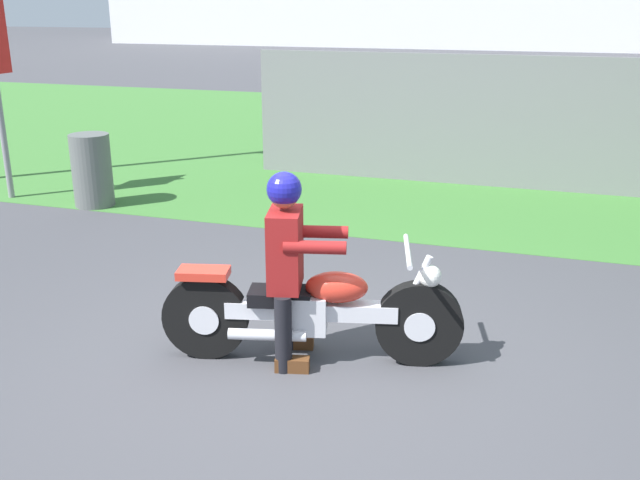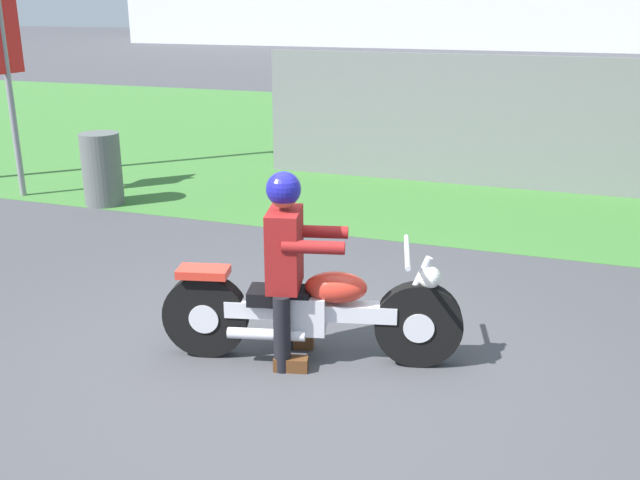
# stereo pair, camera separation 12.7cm
# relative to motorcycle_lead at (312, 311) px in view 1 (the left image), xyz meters

# --- Properties ---
(ground) EXTENTS (120.00, 120.00, 0.00)m
(ground) POSITION_rel_motorcycle_lead_xyz_m (-0.03, -0.20, -0.38)
(ground) COLOR #424247
(grass_verge) EXTENTS (60.00, 12.00, 0.01)m
(grass_verge) POSITION_rel_motorcycle_lead_xyz_m (-0.03, 8.84, -0.38)
(grass_verge) COLOR #3D7533
(grass_verge) RESTS_ON ground
(motorcycle_lead) EXTENTS (2.11, 0.81, 0.87)m
(motorcycle_lead) POSITION_rel_motorcycle_lead_xyz_m (0.00, 0.00, 0.00)
(motorcycle_lead) COLOR black
(motorcycle_lead) RESTS_ON ground
(rider_lead) EXTENTS (0.62, 0.55, 1.39)m
(rider_lead) POSITION_rel_motorcycle_lead_xyz_m (-0.16, -0.04, 0.43)
(rider_lead) COLOR black
(rider_lead) RESTS_ON ground
(trash_can) EXTENTS (0.49, 0.49, 0.91)m
(trash_can) POSITION_rel_motorcycle_lead_xyz_m (-3.96, 3.07, 0.07)
(trash_can) COLOR #595E5B
(trash_can) RESTS_ON ground
(fence_segment) EXTENTS (7.00, 0.06, 1.80)m
(fence_segment) POSITION_rel_motorcycle_lead_xyz_m (0.80, 5.67, 0.52)
(fence_segment) COLOR slate
(fence_segment) RESTS_ON ground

